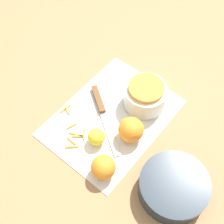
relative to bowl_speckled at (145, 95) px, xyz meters
name	(u,v)px	position (x,y,z in m)	size (l,w,h in m)	color
ground_plane	(112,118)	(0.11, -0.05, -0.05)	(4.00, 4.00, 0.00)	#9E754C
cutting_board	(112,117)	(0.11, -0.05, -0.05)	(0.43, 0.31, 0.01)	silver
bowl_speckled	(145,95)	(0.00, 0.00, 0.00)	(0.14, 0.14, 0.09)	silver
bowl_dark	(173,187)	(0.20, 0.24, -0.02)	(0.20, 0.20, 0.06)	#1E2833
knife	(101,107)	(0.11, -0.10, -0.04)	(0.17, 0.24, 0.02)	brown
orange_left	(131,130)	(0.13, 0.04, 0.00)	(0.08, 0.08, 0.08)	orange
orange_right	(103,167)	(0.28, 0.05, -0.01)	(0.07, 0.07, 0.07)	orange
lemon	(96,137)	(0.21, -0.03, -0.02)	(0.05, 0.05, 0.05)	yellow
peel_pile	(73,129)	(0.23, -0.11, -0.04)	(0.13, 0.14, 0.01)	orange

